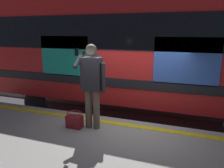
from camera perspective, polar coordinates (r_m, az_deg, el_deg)
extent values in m
plane|color=#3D3D3F|center=(5.60, 4.19, -18.25)|extent=(24.83, 24.83, 0.00)
cube|color=yellow|center=(4.90, 3.42, -10.53)|extent=(13.96, 0.16, 0.01)
cube|color=slate|center=(6.90, 7.77, -11.12)|extent=(18.52, 0.08, 0.16)
cube|color=slate|center=(8.21, 9.91, -7.09)|extent=(18.52, 0.08, 0.16)
cube|color=red|center=(7.11, 5.66, 9.19)|extent=(9.41, 2.92, 2.93)
cube|color=black|center=(5.67, 2.00, 13.31)|extent=(8.94, 0.03, 0.90)
cube|color=black|center=(5.82, 1.89, 0.25)|extent=(8.94, 0.03, 0.24)
cube|color=#3359B2|center=(5.43, 18.77, 5.62)|extent=(1.51, 0.02, 1.12)
cube|color=#19A58C|center=(6.40, -12.35, 7.14)|extent=(1.51, 0.02, 1.12)
cylinder|color=black|center=(7.82, -19.34, -4.85)|extent=(0.84, 0.12, 0.84)
cylinder|color=black|center=(9.66, -10.67, -0.85)|extent=(0.84, 0.12, 0.84)
cylinder|color=brown|center=(4.59, -4.10, -6.70)|extent=(0.14, 0.14, 0.83)
cylinder|color=brown|center=(4.66, -6.13, -6.42)|extent=(0.14, 0.14, 0.83)
cube|color=black|center=(4.42, -5.33, 2.62)|extent=(0.40, 0.24, 0.68)
sphere|color=black|center=(4.52, -4.55, 6.95)|extent=(0.20, 0.20, 0.20)
sphere|color=beige|center=(4.36, -5.47, 8.93)|extent=(0.22, 0.22, 0.22)
cylinder|color=black|center=(4.34, -2.32, 1.54)|extent=(0.09, 0.09, 0.61)
cylinder|color=black|center=(4.41, -8.58, 6.28)|extent=(0.09, 0.42, 0.33)
cube|color=black|center=(4.31, -9.29, 8.22)|extent=(0.07, 0.02, 0.15)
cube|color=maroon|center=(4.78, -9.77, -9.66)|extent=(0.34, 0.18, 0.27)
torus|color=maroon|center=(4.70, -9.87, -7.48)|extent=(0.31, 0.31, 0.02)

